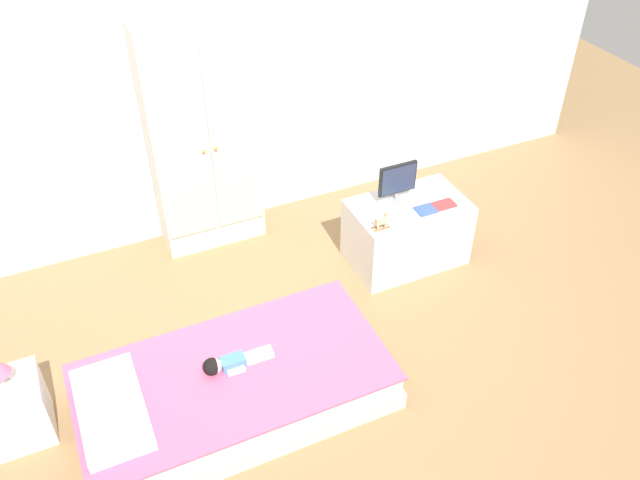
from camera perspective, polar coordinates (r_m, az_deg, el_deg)
ground_plane at (r=3.98m, az=-1.63°, el=-10.68°), size 10.00×10.00×0.02m
back_wall at (r=4.42m, az=-10.35°, el=16.00°), size 6.40×0.05×2.70m
bed at (r=3.73m, az=-7.37°, el=-12.47°), size 1.68×0.87×0.25m
pillow at (r=3.57m, az=-17.58°, el=-13.73°), size 0.32×0.62×0.06m
doll at (r=3.63m, az=-8.20°, el=-10.53°), size 0.39×0.13×0.10m
nightstand at (r=3.86m, az=-24.79°, el=-13.17°), size 0.31×0.31×0.38m
wardrobe at (r=4.46m, az=-10.11°, el=8.64°), size 0.70×0.32×1.64m
tv_stand at (r=4.55m, az=7.49°, el=0.69°), size 0.77×0.47×0.47m
tv_monitor at (r=4.36m, az=6.73°, el=5.14°), size 0.27×0.10×0.28m
rocking_horse_toy at (r=4.15m, az=5.43°, el=1.77°), size 0.11×0.04×0.13m
book_blue at (r=4.37m, az=9.11°, el=2.59°), size 0.13×0.11×0.01m
book_red at (r=4.43m, az=10.63°, el=3.02°), size 0.15×0.10×0.02m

